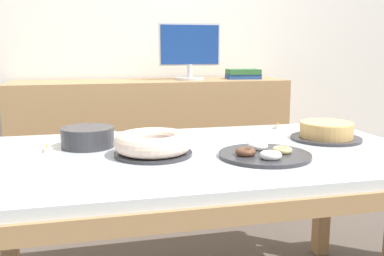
% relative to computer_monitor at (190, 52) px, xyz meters
% --- Properties ---
extents(wall_back, '(8.00, 0.10, 2.60)m').
position_rel_computer_monitor_xyz_m(wall_back, '(-0.26, 0.30, 0.21)').
color(wall_back, white).
rests_on(wall_back, ground).
extents(dining_table, '(1.72, 0.99, 0.72)m').
position_rel_computer_monitor_xyz_m(dining_table, '(-0.26, -1.31, -0.45)').
color(dining_table, silver).
rests_on(dining_table, ground).
extents(sideboard, '(1.83, 0.44, 0.90)m').
position_rel_computer_monitor_xyz_m(sideboard, '(-0.26, 0.00, -0.64)').
color(sideboard, tan).
rests_on(sideboard, ground).
extents(computer_monitor, '(0.42, 0.20, 0.38)m').
position_rel_computer_monitor_xyz_m(computer_monitor, '(0.00, 0.00, 0.00)').
color(computer_monitor, silver).
rests_on(computer_monitor, sideboard).
extents(book_stack, '(0.25, 0.19, 0.07)m').
position_rel_computer_monitor_xyz_m(book_stack, '(0.39, 0.00, -0.16)').
color(book_stack, '#23478C').
rests_on(book_stack, sideboard).
extents(cake_chocolate_round, '(0.30, 0.30, 0.08)m').
position_rel_computer_monitor_xyz_m(cake_chocolate_round, '(0.31, -1.23, -0.33)').
color(cake_chocolate_round, '#333338').
rests_on(cake_chocolate_round, dining_table).
extents(cake_golden_bundt, '(0.29, 0.29, 0.09)m').
position_rel_computer_monitor_xyz_m(cake_golden_bundt, '(-0.46, -1.33, -0.33)').
color(cake_golden_bundt, '#333338').
rests_on(cake_golden_bundt, dining_table).
extents(pastry_platter, '(0.34, 0.34, 0.04)m').
position_rel_computer_monitor_xyz_m(pastry_platter, '(-0.07, -1.45, -0.36)').
color(pastry_platter, '#333338').
rests_on(pastry_platter, dining_table).
extents(plate_stack, '(0.21, 0.21, 0.08)m').
position_rel_computer_monitor_xyz_m(plate_stack, '(-0.69, -1.13, -0.33)').
color(plate_stack, '#333338').
rests_on(plate_stack, dining_table).
extents(tealight_centre, '(0.04, 0.04, 0.04)m').
position_rel_computer_monitor_xyz_m(tealight_centre, '(0.22, -0.94, -0.36)').
color(tealight_centre, silver).
rests_on(tealight_centre, dining_table).
extents(tealight_near_front, '(0.04, 0.04, 0.04)m').
position_rel_computer_monitor_xyz_m(tealight_near_front, '(0.49, -0.94, -0.36)').
color(tealight_near_front, silver).
rests_on(tealight_near_front, dining_table).
extents(tealight_near_cakes, '(0.04, 0.04, 0.04)m').
position_rel_computer_monitor_xyz_m(tealight_near_cakes, '(-0.58, -0.91, -0.36)').
color(tealight_near_cakes, silver).
rests_on(tealight_near_cakes, dining_table).
extents(tealight_left_edge, '(0.04, 0.04, 0.04)m').
position_rel_computer_monitor_xyz_m(tealight_left_edge, '(-0.84, -1.18, -0.36)').
color(tealight_left_edge, silver).
rests_on(tealight_left_edge, dining_table).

